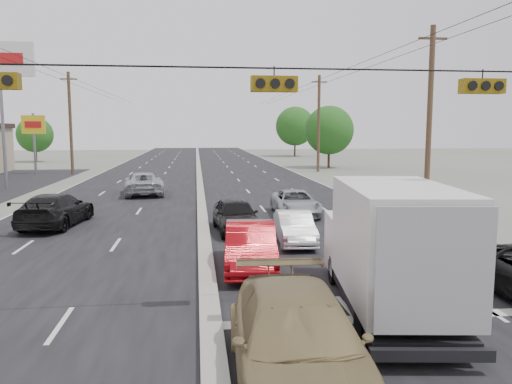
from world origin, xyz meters
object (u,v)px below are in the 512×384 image
Objects in this scene: box_truck at (388,246)px; tan_sedan at (298,344)px; tree_right_mid at (329,130)px; pole_sign_far at (34,130)px; queue_car_d at (395,233)px; utility_pole_right_c at (319,123)px; utility_pole_left_c at (70,122)px; queue_car_a at (236,216)px; tree_left_far at (35,135)px; queue_car_b at (294,228)px; red_sedan at (250,247)px; oncoming_near at (56,210)px; utility_pole_right_b at (429,117)px; oncoming_far at (143,184)px; tree_right_far at (295,126)px; queue_car_c at (295,203)px.

box_truck reaches higher than tan_sedan.
pole_sign_far is at bearing -170.84° from tree_right_mid.
queue_car_d is at bearing -55.89° from pole_sign_far.
utility_pole_right_c is at bearing 88.10° from queue_car_d.
utility_pole_left_c and utility_pole_right_c have the same top height.
utility_pole_left_c is at bearing 109.98° from queue_car_a.
tan_sedan is (23.40, -63.37, -2.91)m from tree_left_far.
utility_pole_right_c is 34.07m from queue_car_b.
utility_pole_left_c is 2.25× the size of red_sedan.
oncoming_near reaches higher than queue_car_a.
tree_right_mid is at bearing 85.24° from utility_pole_right_b.
queue_car_a is 1.15× the size of queue_car_b.
oncoming_far reaches higher than red_sedan.
box_truck reaches higher than oncoming_far.
oncoming_near is (-8.10, 8.14, 0.03)m from red_sedan.
queue_car_a reaches higher than queue_car_d.
queue_car_d is (3.50, -1.41, 0.02)m from queue_car_b.
tree_right_mid reaches higher than tree_left_far.
tree_right_mid is at bearing -116.19° from oncoming_near.
oncoming_far is at bearing 129.69° from queue_car_d.
utility_pole_right_b is at bearing -41.26° from pole_sign_far.
tree_right_mid is at bearing -137.84° from oncoming_far.
queue_car_d is (-5.50, -8.96, -4.47)m from utility_pole_right_b.
tree_right_mid reaches higher than queue_car_b.
utility_pole_left_c reaches higher than pole_sign_far.
queue_car_d is at bearing 163.14° from oncoming_near.
tree_right_far is 63.93m from queue_car_b.
queue_car_c reaches higher than queue_car_d.
queue_car_a is (13.90, -30.11, -4.37)m from utility_pole_left_c.
oncoming_near reaches higher than queue_car_c.
queue_car_d is (-8.00, -38.96, -3.70)m from tree_right_mid.
pole_sign_far is (-28.50, 25.00, -0.70)m from utility_pole_right_b.
queue_car_a is at bearing -110.24° from utility_pole_right_c.
tree_right_far reaches higher than tree_left_far.
tree_right_far reaches higher than queue_car_b.
red_sedan is 1.02× the size of queue_car_d.
oncoming_far is (2.84, 10.98, -0.00)m from oncoming_near.
tree_right_mid is 1.10× the size of box_truck.
tree_left_far is 53.57m from queue_car_c.
red_sedan is (17.40, -35.96, -3.68)m from pole_sign_far.
utility_pole_right_c reaches higher than oncoming_near.
tree_right_far is (38.00, 10.00, 1.24)m from tree_left_far.
utility_pole_left_c is 33.45m from queue_car_a.
utility_pole_left_c is 1.23× the size of tree_right_far.
queue_car_d is (-9.00, -63.96, -4.32)m from tree_right_far.
tree_left_far reaches higher than queue_car_d.
utility_pole_right_c is at bearing 64.96° from queue_car_a.
queue_car_a is at bearing -65.22° from utility_pole_left_c.
queue_car_a is at bearing -155.27° from utility_pole_right_b.
queue_car_a is (-11.10, -5.11, -4.37)m from utility_pole_right_b.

